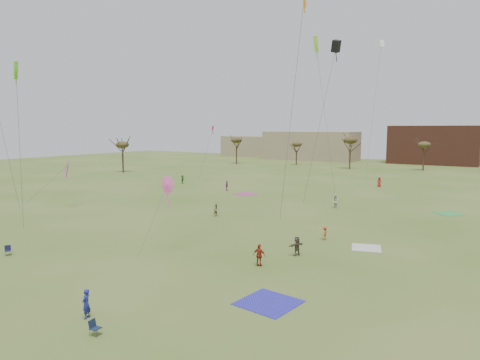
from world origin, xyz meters
The scene contains 21 objects.
ground centered at (0.00, 0.00, 0.00)m, with size 260.00×260.00×0.00m, color #3B5A1C.
flyer_near_right centered at (4.47, -12.18, 0.89)m, with size 0.65×0.43×1.79m, color navy.
spectator_fore_a centered at (8.39, 1.65, 0.92)m, with size 1.08×0.45×1.84m, color #9D2B1B.
spectator_fore_b centered at (-6.11, 16.03, 0.83)m, with size 0.81×0.63×1.66m, color #878356.
spectator_fore_c centered at (9.74, 6.00, 0.86)m, with size 1.59×0.51×1.71m, color #4F4638.
flyer_mid_b centered at (9.87, 12.38, 0.71)m, with size 0.92×0.53×1.43m, color #C04624.
spectator_mid_d centered at (-17.61, 35.44, 0.90)m, with size 1.05×0.44×1.79m, color #833677.
spectator_mid_e centered at (4.81, 29.56, 0.94)m, with size 0.92×0.71×1.88m, color silver.
flyer_far_a centered at (-30.99, 39.09, 0.86)m, with size 1.60×0.51×1.73m, color #337125.
flyer_far_b centered at (4.33, 55.49, 0.94)m, with size 0.91×0.59×1.87m, color #AA1D23.
blanket_blue centered at (12.55, -4.45, 0.00)m, with size 3.52×3.52×0.03m, color #2B27AB.
blanket_cream centered at (14.28, 11.71, 0.00)m, with size 2.64×2.64×0.03m, color silver.
blanket_plum centered at (-12.72, 33.91, 0.00)m, with size 3.30×3.30×0.03m, color #B03681.
blanket_olive centered at (18.89, 33.72, 0.00)m, with size 3.10×3.10×0.03m, color green.
camp_chair_left centered at (-11.97, -7.65, 0.26)m, with size 0.72×0.71×0.87m.
camp_chair_center centered at (6.67, -13.33, 0.26)m, with size 0.60×0.56×0.87m.
kites_aloft centered at (1.29, 32.89, 20.14)m, with size 71.38×67.00×27.82m.
tree_line centered at (-2.85, 79.12, 7.09)m, with size 117.44×49.32×8.91m.
building_tan centered at (-35.00, 115.00, 5.00)m, with size 32.00×14.00×10.00m, color #937F60.
building_brick centered at (5.00, 120.00, 6.00)m, with size 26.00×16.00×12.00m, color brown.
building_tan_west centered at (-65.00, 122.00, 4.00)m, with size 20.00×12.00×8.00m, color #937F60.
Camera 1 is at (25.08, -27.76, 11.22)m, focal length 31.96 mm.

